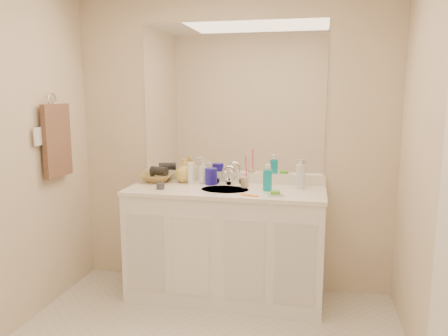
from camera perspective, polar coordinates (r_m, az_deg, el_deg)
wall_back at (r=3.57m, az=1.07°, el=3.23°), size 2.60×0.02×2.40m
wall_front at (r=1.17m, az=-23.78°, el=-11.14°), size 2.60×0.02×2.40m
vanity_cabinet at (r=3.48m, az=0.17°, el=-10.06°), size 1.50×0.55×0.85m
countertop at (r=3.36m, az=0.17°, el=-2.97°), size 1.52×0.57×0.03m
backsplash at (r=3.60m, az=1.01°, el=-1.23°), size 1.52×0.03×0.08m
sink_basin at (r=3.34m, az=0.11°, el=-3.00°), size 0.37×0.37×0.02m
faucet at (r=3.50m, az=0.70°, el=-1.29°), size 0.02×0.02×0.11m
mirror at (r=3.54m, az=1.07°, el=9.02°), size 1.48×0.01×1.20m
blue_mug at (r=3.50m, az=-1.69°, el=-1.09°), size 0.11×0.11×0.13m
tan_cup at (r=3.40m, az=2.73°, el=-1.87°), size 0.08×0.08×0.08m
toothbrush at (r=3.37m, az=2.91°, el=-0.06°), size 0.02×0.04×0.21m
mouthwash_bottle at (r=3.29m, az=5.70°, el=-1.59°), size 0.09×0.09×0.16m
clear_pump_bottle at (r=3.40m, az=9.92°, el=-1.12°), size 0.08×0.08×0.18m
soap_dish at (r=3.14m, az=6.71°, el=-3.52°), size 0.13×0.12×0.01m
green_soap at (r=3.14m, az=6.72°, el=-3.20°), size 0.07×0.06×0.02m
orange_comb at (r=3.13m, az=3.33°, el=-3.58°), size 0.14×0.06×0.01m
dark_jar at (r=3.37m, az=-8.30°, el=-2.37°), size 0.07×0.07×0.04m
extra_white_bottle at (r=3.52m, az=-4.34°, el=-0.68°), size 0.06×0.06×0.18m
soap_bottle_white at (r=3.55m, az=-2.75°, el=-0.47°), size 0.10×0.10×0.19m
soap_bottle_cream at (r=3.60m, az=-4.63°, el=-0.55°), size 0.09×0.10×0.17m
soap_bottle_yellow at (r=3.60m, az=-5.17°, el=-0.33°), size 0.19×0.19×0.19m
wicker_basket at (r=3.66m, az=-8.75°, el=-1.25°), size 0.30×0.30×0.07m
hair_dryer at (r=3.65m, az=-8.48°, el=-0.39°), size 0.16×0.11×0.07m
towel_ring at (r=3.53m, az=-21.55°, el=8.19°), size 0.01×0.11×0.11m
hand_towel at (r=3.54m, az=-20.98°, el=3.36°), size 0.04×0.32×0.55m
switch_plate at (r=3.38m, az=-23.16°, el=3.80°), size 0.01×0.08×0.13m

